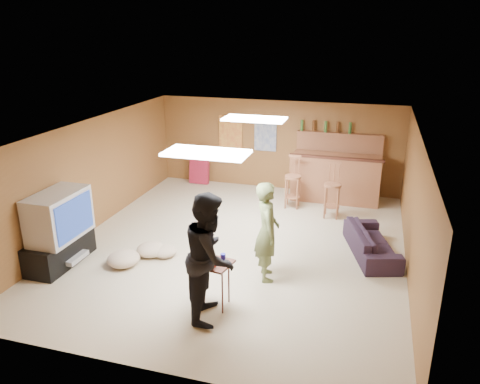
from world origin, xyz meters
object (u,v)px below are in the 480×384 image
(bar_counter, at_px, (335,178))
(sofa, at_px, (372,242))
(tv_body, at_px, (59,216))
(tray_table, at_px, (212,284))
(person_black, at_px, (210,256))
(person_olive, at_px, (267,231))

(bar_counter, distance_m, sofa, 2.77)
(tv_body, bearing_deg, sofa, 20.07)
(tray_table, bearing_deg, person_black, -76.74)
(bar_counter, bearing_deg, sofa, -70.83)
(tv_body, relative_size, bar_counter, 0.55)
(person_olive, distance_m, person_black, 1.33)
(person_olive, bearing_deg, sofa, -71.28)
(sofa, height_order, tray_table, tray_table)
(person_black, xyz_separation_m, sofa, (2.13, 2.54, -0.67))
(bar_counter, bearing_deg, person_black, -103.43)
(person_black, bearing_deg, person_olive, -33.33)
(tv_body, height_order, sofa, tv_body)
(person_black, distance_m, sofa, 3.38)
(person_olive, bearing_deg, bar_counter, -30.73)
(person_black, height_order, tray_table, person_black)
(sofa, relative_size, tray_table, 2.33)
(person_olive, height_order, sofa, person_olive)
(bar_counter, xyz_separation_m, person_olive, (-0.71, -3.92, 0.27))
(sofa, bearing_deg, person_olive, 112.22)
(bar_counter, xyz_separation_m, sofa, (0.91, -2.60, -0.31))
(person_black, bearing_deg, tv_body, 66.13)
(person_black, relative_size, tray_table, 2.56)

